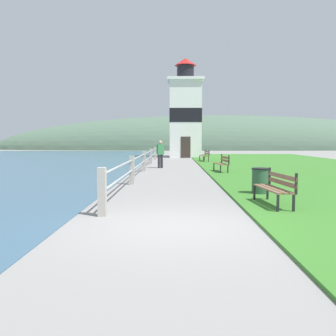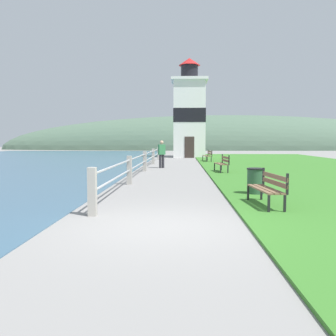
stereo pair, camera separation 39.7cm
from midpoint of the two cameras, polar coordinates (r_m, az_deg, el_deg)
The scene contains 10 objects.
ground_plane at distance 7.40m, azimuth -0.72°, elevation -8.94°, with size 160.00×160.00×0.00m, color gray.
grass_verge at distance 23.05m, azimuth 19.83°, elevation -0.09°, with size 12.00×43.61×0.06m.
seawall_railing at distance 20.17m, azimuth -4.23°, elevation 1.29°, with size 0.18×23.89×1.09m.
park_bench_near at distance 9.74m, azimuth 14.98°, elevation -2.67°, with size 0.64×1.83×0.94m.
park_bench_midway at distance 19.45m, azimuth 7.69°, elevation 0.85°, with size 0.64×1.66×0.94m.
park_bench_far at distance 28.97m, azimuth 5.28°, elevation 2.00°, with size 0.65×1.72×0.94m.
lighthouse at distance 36.76m, azimuth 2.33°, elevation 8.22°, with size 3.46×3.46×9.55m.
person_strolling at distance 22.54m, azimuth -1.69°, elevation 2.28°, with size 0.46×0.38×1.66m.
trash_bin at distance 11.77m, azimuth 12.91°, elevation -2.01°, with size 0.54×0.54×0.84m.
distant_hillside at distance 66.75m, azimuth 7.60°, elevation 2.82°, with size 80.00×16.00×12.00m.
Camera 1 is at (0.00, -7.21, 1.70)m, focal length 40.00 mm.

